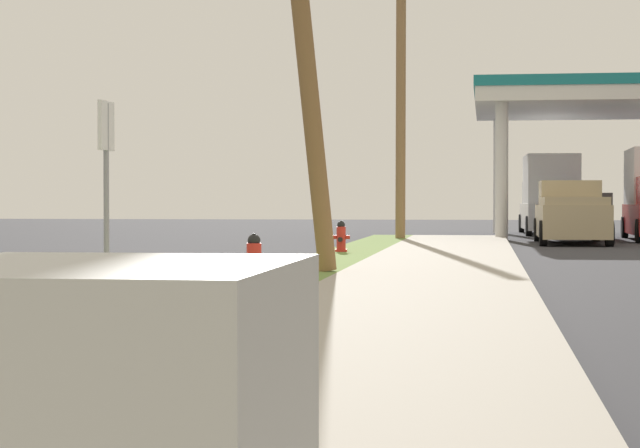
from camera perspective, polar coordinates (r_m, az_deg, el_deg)
fire_hydrant_second at (r=17.52m, az=-3.19°, el=-1.82°), size 0.42×0.38×0.74m
fire_hydrant_third at (r=28.34m, az=1.02°, el=-0.68°), size 0.42×0.37×0.74m
utility_pole_background at (r=38.63m, az=3.90°, el=5.99°), size 0.43×1.39×8.81m
street_sign_post at (r=10.79m, az=-10.23°, el=2.62°), size 0.05×0.36×2.12m
car_navy_by_near_pump at (r=44.92m, az=11.79°, el=0.32°), size 2.15×4.59×1.57m
truck_tan_at_forecourt at (r=37.65m, az=11.98°, el=0.46°), size 2.14×5.41×1.97m
truck_white_on_apron at (r=47.77m, az=10.97°, el=1.29°), size 2.24×6.44×3.11m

